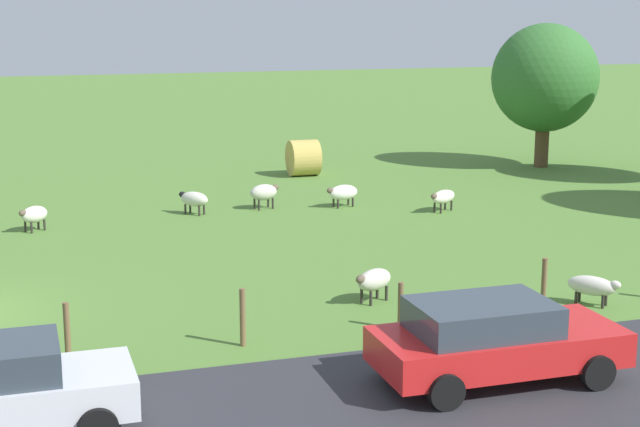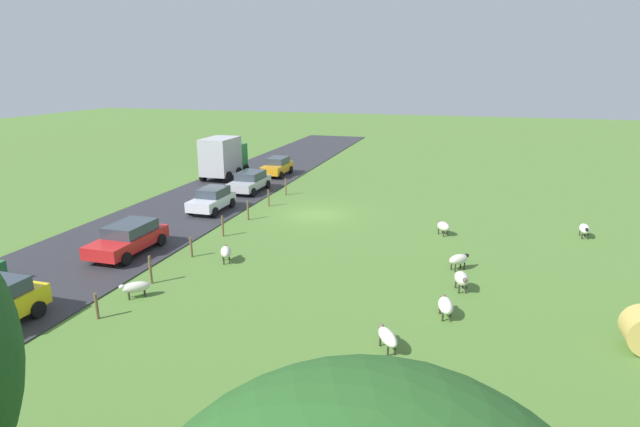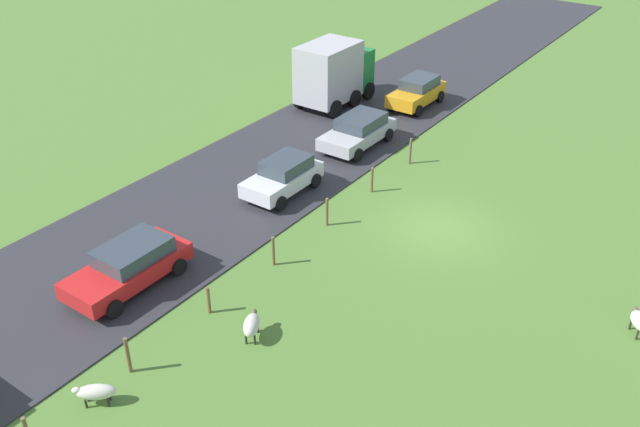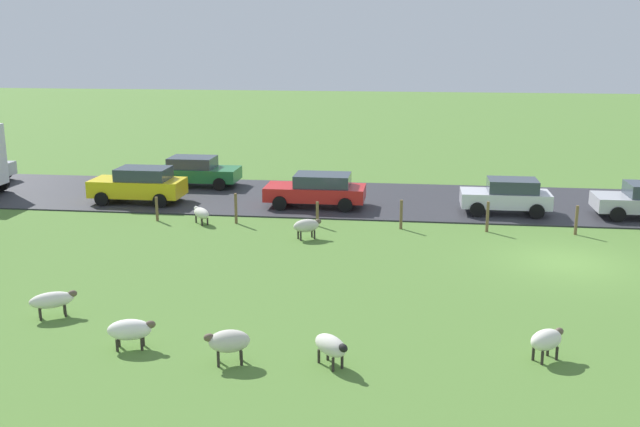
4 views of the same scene
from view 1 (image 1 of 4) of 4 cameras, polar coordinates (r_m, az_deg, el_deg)
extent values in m
ellipsoid|color=white|center=(33.31, 1.38, 1.24)|extent=(0.77, 1.19, 0.53)
ellipsoid|color=brown|center=(33.02, 0.61, 1.36)|extent=(0.23, 0.29, 0.20)
cylinder|color=#2D2823|center=(33.10, 1.06, 0.56)|extent=(0.07, 0.07, 0.31)
cylinder|color=#2D2823|center=(33.34, 0.80, 0.64)|extent=(0.07, 0.07, 0.31)
cylinder|color=#2D2823|center=(33.42, 1.94, 0.66)|extent=(0.07, 0.07, 0.31)
cylinder|color=#2D2823|center=(33.66, 1.68, 0.75)|extent=(0.07, 0.07, 0.31)
ellipsoid|color=silver|center=(32.35, -7.40, 0.85)|extent=(1.08, 1.06, 0.49)
ellipsoid|color=black|center=(32.62, -8.09, 1.12)|extent=(0.31, 0.31, 0.20)
cylinder|color=#2D2823|center=(32.48, -7.92, 0.25)|extent=(0.07, 0.07, 0.34)
cylinder|color=#2D2823|center=(32.69, -7.64, 0.33)|extent=(0.07, 0.07, 0.34)
cylinder|color=#2D2823|center=(32.15, -7.11, 0.15)|extent=(0.07, 0.07, 0.34)
cylinder|color=#2D2823|center=(32.36, -6.83, 0.23)|extent=(0.07, 0.07, 0.34)
ellipsoid|color=beige|center=(22.61, 3.21, -3.91)|extent=(0.96, 1.16, 0.50)
ellipsoid|color=brown|center=(22.21, 2.40, -3.89)|extent=(0.29, 0.32, 0.20)
cylinder|color=#2D2823|center=(22.41, 3.01, -5.01)|extent=(0.07, 0.07, 0.35)
cylinder|color=#2D2823|center=(22.58, 2.46, -4.87)|extent=(0.07, 0.07, 0.35)
cylinder|color=#2D2823|center=(22.84, 3.92, -4.70)|extent=(0.07, 0.07, 0.35)
cylinder|color=#2D2823|center=(23.00, 3.38, -4.56)|extent=(0.07, 0.07, 0.35)
ellipsoid|color=beige|center=(33.03, -3.34, 1.25)|extent=(0.81, 1.11, 0.55)
ellipsoid|color=brown|center=(33.24, -2.65, 1.55)|extent=(0.25, 0.30, 0.20)
cylinder|color=#2D2823|center=(33.36, -3.06, 0.69)|extent=(0.07, 0.07, 0.37)
cylinder|color=#2D2823|center=(33.11, -2.79, 0.60)|extent=(0.07, 0.07, 0.37)
cylinder|color=#2D2823|center=(33.09, -3.87, 0.58)|extent=(0.07, 0.07, 0.37)
cylinder|color=#2D2823|center=(32.84, -3.61, 0.49)|extent=(0.07, 0.07, 0.37)
ellipsoid|color=silver|center=(23.22, 15.68, -4.11)|extent=(1.15, 1.07, 0.45)
ellipsoid|color=silver|center=(23.05, 16.97, -4.04)|extent=(0.31, 0.30, 0.20)
cylinder|color=#2D2823|center=(23.34, 16.46, -4.88)|extent=(0.07, 0.07, 0.29)
cylinder|color=#2D2823|center=(23.11, 16.29, -5.03)|extent=(0.07, 0.07, 0.29)
cylinder|color=#2D2823|center=(23.50, 15.00, -4.67)|extent=(0.07, 0.07, 0.29)
cylinder|color=#2D2823|center=(23.28, 14.82, -4.83)|extent=(0.07, 0.07, 0.29)
ellipsoid|color=silver|center=(32.82, 7.26, 0.98)|extent=(1.02, 1.25, 0.45)
ellipsoid|color=brown|center=(32.33, 6.72, 1.01)|extent=(0.29, 0.32, 0.20)
cylinder|color=#2D2823|center=(32.55, 7.11, 0.29)|extent=(0.07, 0.07, 0.33)
cylinder|color=#2D2823|center=(32.68, 6.75, 0.35)|extent=(0.07, 0.07, 0.33)
cylinder|color=#2D2823|center=(33.09, 7.73, 0.47)|extent=(0.07, 0.07, 0.33)
cylinder|color=#2D2823|center=(33.22, 7.37, 0.52)|extent=(0.07, 0.07, 0.33)
ellipsoid|color=silver|center=(30.92, -16.45, -0.05)|extent=(0.97, 1.03, 0.51)
ellipsoid|color=brown|center=(30.63, -17.08, 0.02)|extent=(0.30, 0.32, 0.20)
cylinder|color=#2D2823|center=(30.73, -16.60, -0.82)|extent=(0.07, 0.07, 0.34)
cylinder|color=#2D2823|center=(30.95, -16.93, -0.75)|extent=(0.07, 0.07, 0.34)
cylinder|color=#2D2823|center=(31.05, -15.89, -0.65)|extent=(0.07, 0.07, 0.34)
cylinder|color=#2D2823|center=(31.26, -16.23, -0.58)|extent=(0.07, 0.07, 0.34)
cylinder|color=tan|center=(39.57, -0.98, 3.30)|extent=(1.47, 1.18, 1.46)
cylinder|color=brown|center=(42.79, 12.91, 4.09)|extent=(0.59, 0.59, 2.10)
ellipsoid|color=#336B2D|center=(42.51, 13.09, 7.78)|extent=(4.50, 4.50, 4.57)
cylinder|color=brown|center=(19.30, -14.64, -6.85)|extent=(0.12, 0.12, 1.24)
cylinder|color=brown|center=(19.74, -4.57, -6.10)|extent=(0.12, 0.12, 1.21)
cylinder|color=brown|center=(20.77, 4.76, -5.43)|extent=(0.12, 0.12, 1.04)
cylinder|color=brown|center=(22.22, 13.02, -4.19)|extent=(0.12, 0.12, 1.29)
cube|color=red|center=(18.08, 10.43, -7.69)|extent=(1.93, 4.53, 0.63)
cube|color=#333D47|center=(17.74, 9.52, -6.02)|extent=(1.70, 2.49, 0.56)
cylinder|color=black|center=(19.67, 12.89, -7.13)|extent=(0.22, 0.64, 0.64)
cylinder|color=black|center=(18.14, 16.00, -8.96)|extent=(0.22, 0.64, 0.64)
cylinder|color=black|center=(18.41, 4.87, -8.21)|extent=(0.22, 0.64, 0.64)
cylinder|color=black|center=(16.77, 7.42, -10.35)|extent=(0.22, 0.64, 0.64)
cube|color=silver|center=(16.36, -17.68, -10.19)|extent=(1.74, 3.84, 0.65)
cylinder|color=black|center=(17.31, -13.44, -9.85)|extent=(0.22, 0.64, 0.64)
cylinder|color=black|center=(15.71, -12.93, -12.15)|extent=(0.22, 0.64, 0.64)
camera|label=2|loc=(42.52, 25.69, 14.03)|focal=28.27mm
camera|label=3|loc=(38.60, 15.88, 23.45)|focal=38.64mm
camera|label=4|loc=(47.29, -13.42, 12.81)|focal=40.80mm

